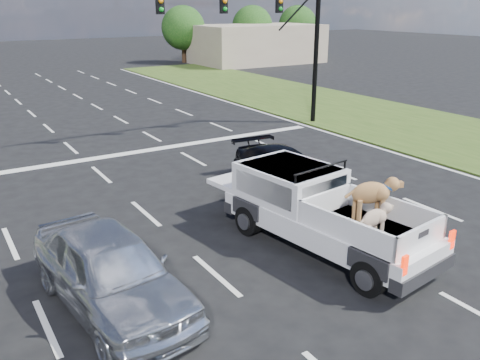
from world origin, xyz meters
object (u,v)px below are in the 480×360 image
object	(u,v)px
silver_sedan	(111,271)
black_coupe	(284,171)
pickup_truck	(320,210)
traffic_signal	(275,23)

from	to	relation	value
silver_sedan	black_coupe	distance (m)	7.46
pickup_truck	silver_sedan	bearing A→B (deg)	171.56
traffic_signal	black_coupe	bearing A→B (deg)	-123.22
pickup_truck	black_coupe	xyz separation A→B (m)	(1.56, 3.53, -0.29)
traffic_signal	pickup_truck	bearing A→B (deg)	-120.26
pickup_truck	black_coupe	world-z (taller)	pickup_truck
traffic_signal	black_coupe	distance (m)	9.33
traffic_signal	pickup_truck	xyz separation A→B (m)	(-6.15, -10.55, -3.79)
traffic_signal	black_coupe	size ratio (longest dim) A/B	2.08
traffic_signal	black_coupe	world-z (taller)	traffic_signal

